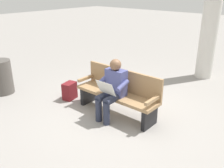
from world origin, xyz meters
TOP-DOWN VIEW (x-y plane):
  - ground_plane at (0.00, 0.00)m, footprint 40.00×40.00m
  - bench_near at (0.00, -0.07)m, footprint 1.80×0.49m
  - person_seated at (-0.04, 0.16)m, footprint 0.57×0.57m
  - backpack at (1.27, 0.16)m, footprint 0.31×0.36m
  - support_pillar at (-0.47, -3.33)m, footprint 0.46×0.46m
  - trash_bin at (2.77, 1.00)m, footprint 0.51×0.51m

SIDE VIEW (x-z plane):
  - ground_plane at x=0.00m, z-range 0.00..0.00m
  - backpack at x=1.27m, z-range 0.00..0.39m
  - trash_bin at x=2.77m, z-range 0.00..0.82m
  - bench_near at x=0.00m, z-range 0.01..0.91m
  - person_seated at x=-0.04m, z-range 0.04..1.22m
  - support_pillar at x=-0.47m, z-range 0.00..4.02m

